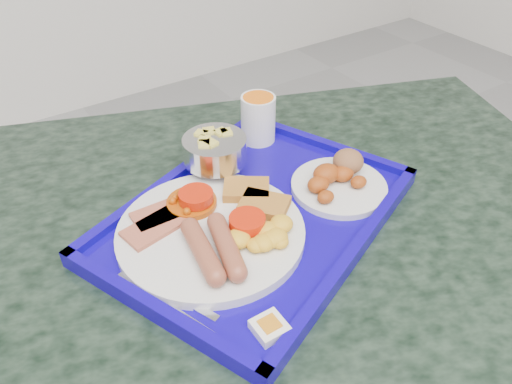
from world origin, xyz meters
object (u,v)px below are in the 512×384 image
(table, at_px, (257,292))
(tray, at_px, (256,216))
(bread_plate, at_px, (339,179))
(fruit_bowl, at_px, (215,150))
(main_plate, at_px, (217,229))
(juice_cup, at_px, (258,117))

(table, distance_m, tray, 0.19)
(table, relative_size, tray, 2.40)
(bread_plate, relative_size, fruit_bowl, 1.48)
(main_plate, height_order, bread_plate, bread_plate)
(tray, bearing_deg, table, 47.55)
(tray, height_order, juice_cup, juice_cup)
(table, xyz_separation_m, fruit_bowl, (-0.01, 0.11, 0.24))
(juice_cup, bearing_deg, table, -124.44)
(bread_plate, bearing_deg, main_plate, 177.76)
(main_plate, bearing_deg, juice_cup, 43.35)
(main_plate, xyz_separation_m, fruit_bowl, (0.07, 0.13, 0.03))
(fruit_bowl, bearing_deg, tray, -90.41)
(table, distance_m, main_plate, 0.23)
(main_plate, distance_m, juice_cup, 0.27)
(tray, bearing_deg, juice_cup, 55.03)
(bread_plate, bearing_deg, fruit_bowl, 135.69)
(main_plate, xyz_separation_m, juice_cup, (0.19, 0.18, 0.03))
(fruit_bowl, relative_size, juice_cup, 1.20)
(bread_plate, bearing_deg, tray, 172.01)
(table, relative_size, fruit_bowl, 12.78)
(table, relative_size, juice_cup, 15.31)
(main_plate, bearing_deg, fruit_bowl, 60.57)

